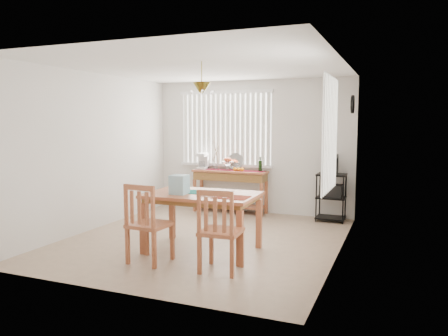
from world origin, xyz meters
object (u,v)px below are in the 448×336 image
at_px(cart_items, 332,165).
at_px(chair_right, 220,231).
at_px(sideboard, 230,181).
at_px(chair_left, 148,224).
at_px(dining_table, 202,200).
at_px(wire_cart, 331,193).

xyz_separation_m(cart_items, chair_right, (-0.82, -3.26, -0.53)).
bearing_deg(sideboard, chair_right, -70.85).
bearing_deg(sideboard, chair_left, -87.28).
relative_size(cart_items, dining_table, 0.23).
xyz_separation_m(dining_table, chair_left, (-0.42, -0.73, -0.22)).
distance_m(sideboard, cart_items, 2.00).
xyz_separation_m(sideboard, chair_right, (1.14, -3.27, -0.13)).
bearing_deg(dining_table, cart_items, 61.62).
bearing_deg(cart_items, chair_left, -118.73).
xyz_separation_m(sideboard, cart_items, (1.96, -0.01, 0.40)).
distance_m(cart_items, chair_left, 3.79).
distance_m(wire_cart, dining_table, 2.90).
xyz_separation_m(sideboard, dining_table, (0.58, -2.57, 0.09)).
height_order(dining_table, chair_right, chair_right).
height_order(dining_table, chair_left, chair_left).
xyz_separation_m(wire_cart, chair_left, (-1.80, -3.28, -0.02)).
xyz_separation_m(cart_items, dining_table, (-1.38, -2.56, -0.31)).
height_order(chair_left, chair_right, chair_left).
height_order(sideboard, chair_left, chair_left).
height_order(sideboard, wire_cart, wire_cart).
height_order(wire_cart, cart_items, cart_items).
distance_m(wire_cart, chair_right, 3.36).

